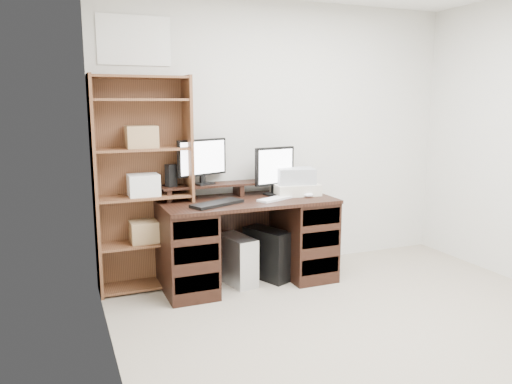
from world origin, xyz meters
TOP-DOWN VIEW (x-y plane):
  - room at (-0.00, 0.00)m, footprint 3.54×4.04m
  - desk at (-0.50, 1.64)m, footprint 1.50×0.70m
  - riser_shelf at (-0.50, 1.85)m, footprint 1.40×0.22m
  - monitor_wide at (-0.83, 1.86)m, footprint 0.48×0.21m
  - monitor_small at (-0.19, 1.75)m, footprint 0.40×0.17m
  - speaker at (-1.11, 1.84)m, footprint 0.10×0.10m
  - keyboard_black at (-0.81, 1.50)m, footprint 0.49×0.33m
  - keyboard_white at (-0.27, 1.54)m, footprint 0.40×0.27m
  - mouse at (0.05, 1.53)m, footprint 0.10×0.08m
  - printer at (-0.01, 1.69)m, footprint 0.43×0.34m
  - basket at (-0.01, 1.69)m, footprint 0.38×0.31m
  - tower_silver at (-0.59, 1.65)m, footprint 0.26×0.45m
  - tower_black at (-0.29, 1.66)m, footprint 0.35×0.49m
  - bookshelf at (-1.35, 1.86)m, footprint 0.80×0.30m

SIDE VIEW (x-z plane):
  - tower_silver at x=-0.59m, z-range 0.00..0.42m
  - tower_black at x=-0.29m, z-range 0.00..0.45m
  - desk at x=-0.50m, z-range 0.01..0.76m
  - keyboard_white at x=-0.27m, z-range 0.75..0.77m
  - keyboard_black at x=-0.81m, z-range 0.75..0.78m
  - mouse at x=0.05m, z-range 0.75..0.79m
  - printer at x=-0.01m, z-range 0.75..0.85m
  - riser_shelf at x=-0.50m, z-range 0.78..0.90m
  - bookshelf at x=-1.35m, z-range 0.02..1.82m
  - basket at x=-0.01m, z-range 0.85..0.99m
  - speaker at x=-1.11m, z-range 0.87..1.06m
  - monitor_small at x=-0.19m, z-range 0.77..1.20m
  - monitor_wide at x=-0.83m, z-range 0.89..1.29m
  - room at x=0.00m, z-range -0.02..2.52m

